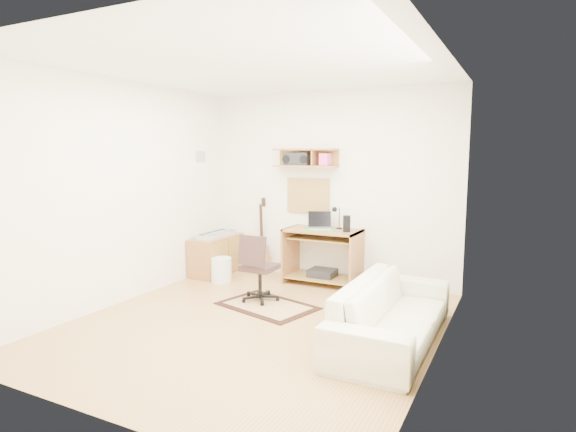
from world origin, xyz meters
The scene contains 22 objects.
floor centered at (0.00, 0.00, -0.01)m, with size 3.60×4.00×0.01m, color tan.
ceiling centered at (0.00, 0.00, 2.60)m, with size 3.60×4.00×0.01m, color white.
back_wall centered at (0.00, 2.00, 1.30)m, with size 3.60×0.01×2.60m, color white.
left_wall centered at (-1.80, 0.00, 1.30)m, with size 0.01×4.00×2.60m, color white.
right_wall centered at (1.80, 0.00, 1.30)m, with size 0.01×4.00×2.60m, color white.
wall_shelf centered at (-0.30, 1.88, 1.70)m, with size 0.90×0.25×0.26m, color #A36939.
cork_board centered at (-0.30, 1.98, 1.17)m, with size 0.64×0.03×0.49m, color tan.
wall_photo centered at (-1.79, 1.50, 1.72)m, with size 0.02×0.20×0.15m, color #4C8CBF.
desk centered at (0.03, 1.73, 0.38)m, with size 1.00×0.55×0.75m, color #A36939, non-canonical shape.
laptop centered at (0.00, 1.71, 0.87)m, with size 0.31×0.31×0.24m, color silver, non-canonical shape.
speaker centered at (0.39, 1.68, 0.86)m, with size 0.10×0.10×0.22m, color black.
desk_lamp centered at (0.21, 1.87, 0.90)m, with size 0.10×0.10×0.30m, color black, non-canonical shape.
pencil_cup centered at (0.34, 1.83, 0.80)m, with size 0.07×0.07×0.10m, color #365CA3.
boombox centered at (-0.42, 1.87, 1.68)m, with size 0.36×0.16×0.18m, color black.
rug centered at (-0.17, 0.55, 0.01)m, with size 1.08×0.72×0.01m, color beige.
task_chair centered at (-0.34, 0.68, 0.42)m, with size 0.42×0.42×0.83m, color #31211D, non-canonical shape.
cabinet centered at (-1.58, 1.55, 0.28)m, with size 0.40×0.90×0.55m, color #A36939.
music_keyboard centered at (-1.58, 1.55, 0.58)m, with size 0.22×0.71×0.06m, color #B2B5BA.
guitar centered at (-1.02, 1.86, 0.56)m, with size 0.30×0.19×1.12m, color olive, non-canonical shape.
waste_basket centered at (-1.26, 1.20, 0.17)m, with size 0.28×0.28×0.34m, color white.
printer centered at (0.69, 1.74, 0.09)m, with size 0.43×0.34×0.16m, color #A5A8AA.
sofa centered at (1.38, 0.19, 0.38)m, with size 1.95×0.57×0.76m, color beige.
Camera 1 is at (2.43, -4.08, 1.77)m, focal length 29.52 mm.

